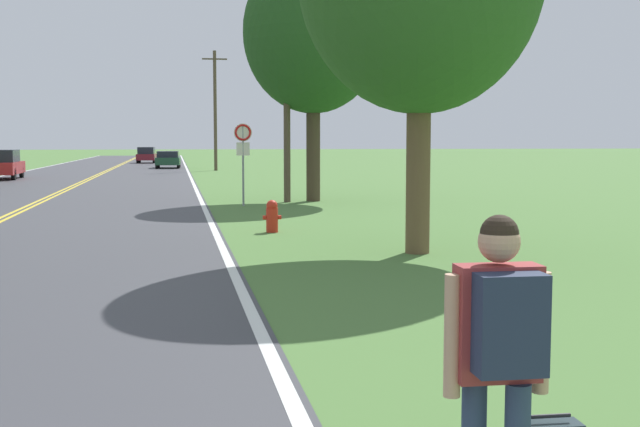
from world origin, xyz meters
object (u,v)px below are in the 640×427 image
(car_dark_green_hatchback_mid_near, at_px, (168,159))
(tree_behind_sign, at_px, (313,33))
(fire_hydrant, at_px, (272,216))
(traffic_sign, at_px, (243,144))
(car_red_sedan_approaching, at_px, (3,164))
(car_maroon_hatchback_mid_far, at_px, (146,155))
(hitchhiker_person, at_px, (500,341))

(car_dark_green_hatchback_mid_near, bearing_deg, tree_behind_sign, 10.55)
(fire_hydrant, bearing_deg, car_dark_green_hatchback_mid_near, 93.47)
(fire_hydrant, height_order, car_dark_green_hatchback_mid_near, car_dark_green_hatchback_mid_near)
(fire_hydrant, height_order, traffic_sign, traffic_sign)
(car_dark_green_hatchback_mid_near, bearing_deg, car_red_sedan_approaching, -26.46)
(tree_behind_sign, bearing_deg, car_maroon_hatchback_mid_far, 98.47)
(hitchhiker_person, xyz_separation_m, traffic_sign, (0.52, 22.84, 0.99))
(traffic_sign, height_order, tree_behind_sign, tree_behind_sign)
(hitchhiker_person, distance_m, tree_behind_sign, 25.29)
(tree_behind_sign, height_order, car_maroon_hatchback_mid_far, tree_behind_sign)
(car_dark_green_hatchback_mid_near, height_order, car_maroon_hatchback_mid_far, car_maroon_hatchback_mid_far)
(traffic_sign, distance_m, tree_behind_sign, 5.09)
(car_maroon_hatchback_mid_far, bearing_deg, hitchhiker_person, 5.54)
(traffic_sign, height_order, car_maroon_hatchback_mid_far, traffic_sign)
(hitchhiker_person, height_order, car_dark_green_hatchback_mid_near, hitchhiker_person)
(car_red_sedan_approaching, xyz_separation_m, car_dark_green_hatchback_mid_near, (9.13, 16.85, -0.12))
(hitchhiker_person, height_order, tree_behind_sign, tree_behind_sign)
(tree_behind_sign, xyz_separation_m, car_maroon_hatchback_mid_far, (-7.62, 51.20, -5.21))
(traffic_sign, relative_size, car_dark_green_hatchback_mid_near, 0.67)
(hitchhiker_person, distance_m, car_dark_green_hatchback_mid_near, 60.83)
(traffic_sign, height_order, car_red_sedan_approaching, traffic_sign)
(car_red_sedan_approaching, bearing_deg, traffic_sign, -152.55)
(tree_behind_sign, bearing_deg, hitchhiker_person, -97.44)
(traffic_sign, relative_size, car_maroon_hatchback_mid_far, 0.69)
(car_dark_green_hatchback_mid_near, distance_m, car_maroon_hatchback_mid_far, 15.17)
(car_dark_green_hatchback_mid_near, bearing_deg, hitchhiker_person, 4.10)
(fire_hydrant, xyz_separation_m, traffic_sign, (-0.02, 7.85, 1.70))
(hitchhiker_person, xyz_separation_m, car_dark_green_hatchback_mid_near, (-2.24, 60.79, -0.37))
(hitchhiker_person, xyz_separation_m, tree_behind_sign, (3.21, 24.60, 4.93))
(hitchhiker_person, distance_m, car_red_sedan_approaching, 45.38)
(tree_behind_sign, bearing_deg, fire_hydrant, -105.54)
(fire_hydrant, height_order, car_red_sedan_approaching, car_red_sedan_approaching)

